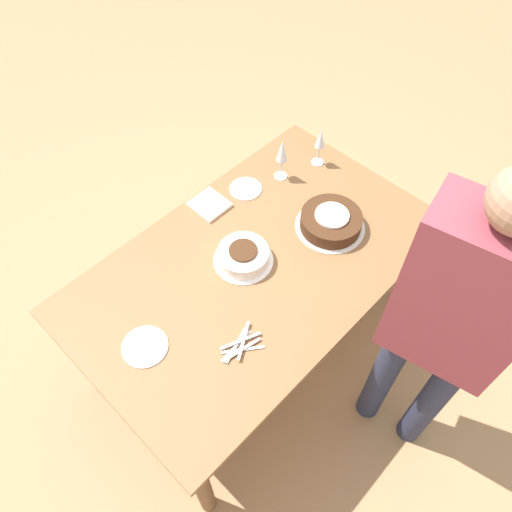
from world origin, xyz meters
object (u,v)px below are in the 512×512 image
Objects in this scene: wine_glass_far at (320,141)px; wine_glass_near at (282,152)px; cake_center_white at (243,256)px; person_cutting at (451,318)px; cake_front_chocolate at (331,221)px.

wine_glass_near is at bearing 161.61° from wine_glass_far.
wine_glass_far is at bearing 13.29° from cake_center_white.
person_cutting reaches higher than wine_glass_far.
cake_front_chocolate is 1.55× the size of wine_glass_far.
person_cutting reaches higher than cake_center_white.
wine_glass_near is (0.50, 0.23, 0.12)m from cake_center_white.
wine_glass_near is (0.09, 0.39, 0.12)m from cake_front_chocolate.
wine_glass_far is (0.20, -0.07, -0.01)m from wine_glass_near.
wine_glass_far is (0.29, 0.32, 0.10)m from cake_front_chocolate.
person_cutting is (-0.25, -0.68, 0.26)m from cake_front_chocolate.
person_cutting is (0.17, -0.83, 0.26)m from cake_center_white.
person_cutting is at bearing -109.92° from cake_front_chocolate.
cake_center_white is 0.89m from person_cutting.
cake_front_chocolate is at bearing -20.14° from cake_center_white.
person_cutting is (-0.33, -1.06, 0.14)m from wine_glass_near.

